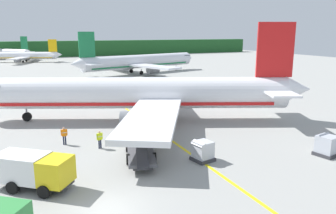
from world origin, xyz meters
name	(u,v)px	position (x,y,z in m)	size (l,w,h in m)	color
ground	(46,90)	(0.00, 48.00, -0.10)	(240.00, 320.00, 0.20)	#999993
distant_treeline	(29,49)	(0.00, 136.24, 3.39)	(216.00, 6.00, 6.79)	#1E5123
airliner_foreground	(142,94)	(9.15, 19.08, 3.39)	(39.65, 33.35, 11.90)	white
airliner_mid_apron	(139,62)	(24.31, 64.40, 3.07)	(37.18, 31.02, 10.78)	silver
airliner_far_taxiway	(22,56)	(-3.05, 112.81, 2.31)	(27.46, 23.02, 8.11)	white
airliner_distant	(3,52)	(-10.14, 132.68, 2.56)	(23.69, 24.93, 9.00)	white
service_truck_fuel	(33,169)	(-4.02, 4.90, 1.43)	(5.62, 5.10, 2.46)	yellow
service_truck_baggage	(140,142)	(4.92, 8.10, 1.16)	(3.97, 7.31, 2.76)	white
cargo_container_near	(327,146)	(20.03, 1.22, 0.91)	(2.06, 2.06, 1.94)	#333338
cargo_container_mid	(203,151)	(9.33, 4.58, 0.86)	(1.92, 1.92, 1.83)	#333338
crew_marshaller	(100,138)	(2.02, 11.17, 1.02)	(0.61, 0.35, 1.73)	#191E33
crew_loader_left	(64,134)	(-0.88, 13.65, 1.06)	(0.63, 0.25, 1.78)	#191E33
apron_guide_line	(158,131)	(9.16, 14.30, 0.01)	(0.30, 60.00, 0.01)	yellow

